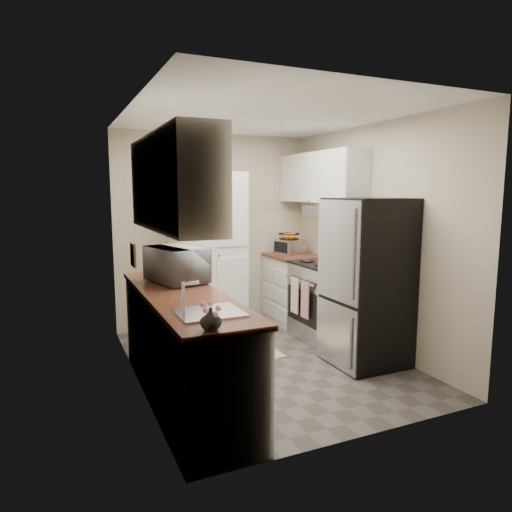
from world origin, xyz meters
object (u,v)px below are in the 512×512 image
(toaster_oven, at_px, (290,247))
(wine_bottle, at_px, (161,262))
(electric_range, at_px, (326,300))
(pantry_cabinet, at_px, (207,253))
(refrigerator, at_px, (367,282))
(microwave, at_px, (177,265))

(toaster_oven, bearing_deg, wine_bottle, -170.00)
(electric_range, xyz_separation_m, toaster_oven, (0.00, 0.93, 0.54))
(wine_bottle, bearing_deg, pantry_cabinet, 47.33)
(electric_range, distance_m, refrigerator, 0.88)
(microwave, distance_m, toaster_oven, 2.28)
(toaster_oven, bearing_deg, microwave, -159.13)
(refrigerator, height_order, wine_bottle, refrigerator)
(microwave, bearing_deg, pantry_cabinet, -44.36)
(wine_bottle, bearing_deg, electric_range, -2.66)
(pantry_cabinet, height_order, toaster_oven, pantry_cabinet)
(wine_bottle, bearing_deg, microwave, -82.32)
(pantry_cabinet, relative_size, electric_range, 1.77)
(pantry_cabinet, bearing_deg, refrigerator, -56.54)
(microwave, bearing_deg, electric_range, -94.70)
(refrigerator, distance_m, toaster_oven, 1.74)
(pantry_cabinet, height_order, microwave, pantry_cabinet)
(refrigerator, bearing_deg, electric_range, 87.52)
(microwave, distance_m, wine_bottle, 0.45)
(electric_range, height_order, microwave, microwave)
(refrigerator, xyz_separation_m, microwave, (-1.85, 0.45, 0.24))
(refrigerator, relative_size, microwave, 2.83)
(wine_bottle, bearing_deg, toaster_oven, 23.36)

